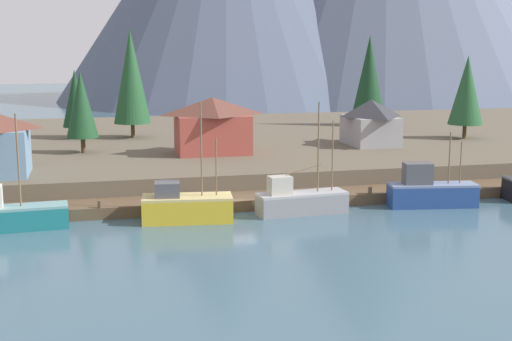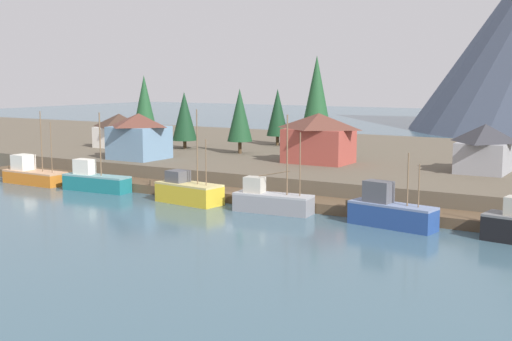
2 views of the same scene
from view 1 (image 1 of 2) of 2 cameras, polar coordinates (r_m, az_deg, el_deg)
The scene contains 14 objects.
ground_plane at distance 78.74m, azimuth -4.27°, elevation -0.45°, with size 400.00×400.00×1.00m, color #3D5B6B.
dock at distance 61.19m, azimuth -1.60°, elevation -2.61°, with size 80.00×4.00×1.60m.
shoreline_bank at distance 90.17m, azimuth -5.50°, elevation 2.03°, with size 400.00×56.00×2.50m, color brown.
fishing_boat_teal at distance 56.81m, azimuth -19.97°, elevation -3.52°, with size 8.61×2.81×9.14m.
fishing_boat_yellow at distance 56.37m, azimuth -5.91°, elevation -3.02°, with size 7.63×3.71×9.87m.
fishing_boat_grey at distance 58.75m, azimuth 3.68°, elevation -2.55°, with size 7.99×3.06×9.61m.
fishing_boat_blue at distance 63.16m, azimuth 14.35°, elevation -1.71°, with size 8.11×3.43×6.74m.
house_grey at distance 83.14m, azimuth 9.56°, elevation 4.04°, with size 5.55×7.26×5.45m.
house_red at distance 75.46m, azimuth -3.65°, elevation 3.82°, with size 8.31×5.83×6.21m.
conifer_near_left at distance 91.51m, azimuth 17.20°, elevation 6.43°, with size 4.40×4.40×10.59m.
conifer_near_right at distance 77.87m, azimuth -14.39°, elevation 5.35°, with size 3.51×3.51×9.06m.
conifer_mid_left at distance 103.57m, azimuth 9.43°, elevation 7.83°, with size 4.81×4.81×13.33m.
conifer_back_left at distance 89.49m, azimuth -10.40°, elevation 7.72°, with size 4.74×4.74×13.86m.
conifer_centre at distance 90.28m, azimuth -14.86°, elevation 5.84°, with size 3.42×3.42×8.83m.
Camera 1 is at (-12.10, -56.40, 14.22)m, focal length 47.86 mm.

